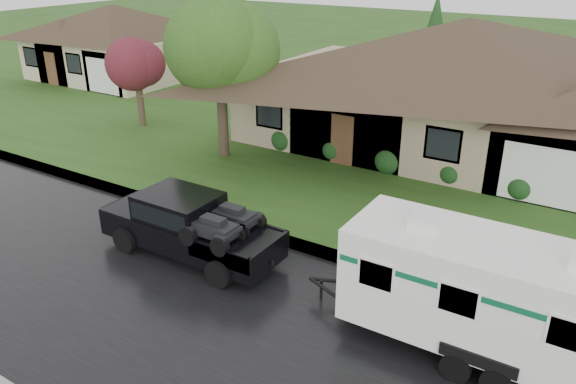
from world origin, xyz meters
name	(u,v)px	position (x,y,z in m)	size (l,w,h in m)	color
ground	(235,273)	(0.00, 0.00, 0.00)	(140.00, 140.00, 0.00)	#284A17
road	(188,308)	(0.00, -2.00, 0.01)	(140.00, 8.00, 0.01)	black
curb	(278,239)	(0.00, 2.25, 0.07)	(140.00, 0.50, 0.15)	gray
lawn	(419,133)	(0.00, 15.00, 0.07)	(140.00, 26.00, 0.15)	#284A17
house_main	(469,70)	(2.29, 13.84, 3.59)	(19.44, 10.80, 6.90)	tan
house_far	(116,35)	(-21.78, 15.85, 2.97)	(10.80, 8.64, 5.80)	#BFB28E
tree_left_green	(219,45)	(-6.08, 7.31, 4.83)	(4.08, 4.08, 6.75)	#382B1E
tree_red	(136,65)	(-12.31, 8.61, 3.17)	(2.64, 2.64, 4.36)	#382B1E
shrub_row	(419,165)	(2.00, 9.30, 0.65)	(13.60, 1.00, 1.00)	#143814
pickup_truck	(187,223)	(-1.85, 0.18, 1.01)	(5.64, 2.14, 1.88)	black
travel_trailer	(498,295)	(6.95, 0.18, 1.66)	(6.96, 2.44, 3.12)	white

